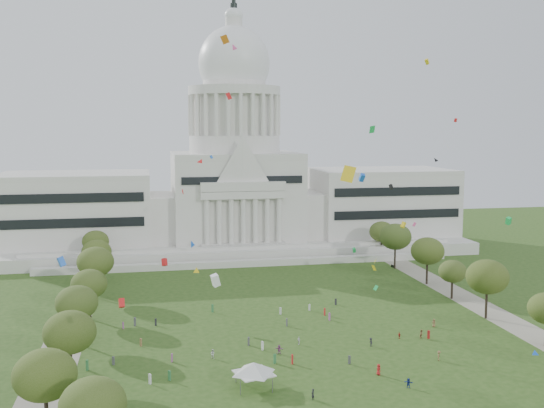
# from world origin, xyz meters

# --- Properties ---
(ground) EXTENTS (400.00, 400.00, 0.00)m
(ground) POSITION_xyz_m (0.00, 0.00, 0.00)
(ground) COLOR #294A16
(ground) RESTS_ON ground
(capitol) EXTENTS (160.00, 64.50, 91.30)m
(capitol) POSITION_xyz_m (0.00, 113.59, 22.30)
(capitol) COLOR silver
(capitol) RESTS_ON ground
(path_left) EXTENTS (8.00, 160.00, 0.04)m
(path_left) POSITION_xyz_m (-48.00, 30.00, 0.02)
(path_left) COLOR gray
(path_left) RESTS_ON ground
(path_right) EXTENTS (8.00, 160.00, 0.04)m
(path_right) POSITION_xyz_m (48.00, 30.00, 0.02)
(path_right) COLOR gray
(path_right) RESTS_ON ground
(row_tree_l_0) EXTENTS (8.85, 8.85, 12.59)m
(row_tree_l_0) POSITION_xyz_m (-45.26, -21.68, 8.95)
(row_tree_l_0) COLOR black
(row_tree_l_0) RESTS_ON ground
(row_tree_l_1) EXTENTS (8.86, 8.86, 12.59)m
(row_tree_l_1) POSITION_xyz_m (-44.07, -2.96, 8.95)
(row_tree_l_1) COLOR black
(row_tree_l_1) RESTS_ON ground
(row_tree_l_2) EXTENTS (8.42, 8.42, 11.97)m
(row_tree_l_2) POSITION_xyz_m (-45.04, 17.30, 8.51)
(row_tree_l_2) COLOR black
(row_tree_l_2) RESTS_ON ground
(row_tree_r_2) EXTENTS (9.55, 9.55, 13.58)m
(row_tree_r_2) POSITION_xyz_m (44.17, 17.44, 9.66)
(row_tree_r_2) COLOR black
(row_tree_r_2) RESTS_ON ground
(row_tree_l_3) EXTENTS (8.12, 8.12, 11.55)m
(row_tree_l_3) POSITION_xyz_m (-44.09, 33.92, 8.21)
(row_tree_l_3) COLOR black
(row_tree_l_3) RESTS_ON ground
(row_tree_r_3) EXTENTS (7.01, 7.01, 9.98)m
(row_tree_r_3) POSITION_xyz_m (44.40, 34.48, 7.08)
(row_tree_r_3) COLOR black
(row_tree_r_3) RESTS_ON ground
(row_tree_l_4) EXTENTS (9.29, 9.29, 13.21)m
(row_tree_l_4) POSITION_xyz_m (-44.08, 52.42, 9.39)
(row_tree_l_4) COLOR black
(row_tree_l_4) RESTS_ON ground
(row_tree_r_4) EXTENTS (9.19, 9.19, 13.06)m
(row_tree_r_4) POSITION_xyz_m (44.76, 50.04, 9.29)
(row_tree_r_4) COLOR black
(row_tree_r_4) RESTS_ON ground
(row_tree_l_5) EXTENTS (8.33, 8.33, 11.85)m
(row_tree_l_5) POSITION_xyz_m (-45.22, 71.01, 8.42)
(row_tree_l_5) COLOR black
(row_tree_l_5) RESTS_ON ground
(row_tree_r_5) EXTENTS (9.82, 9.82, 13.96)m
(row_tree_r_5) POSITION_xyz_m (43.49, 70.19, 9.93)
(row_tree_r_5) COLOR black
(row_tree_r_5) RESTS_ON ground
(row_tree_l_6) EXTENTS (8.19, 8.19, 11.64)m
(row_tree_l_6) POSITION_xyz_m (-46.87, 89.14, 8.27)
(row_tree_l_6) COLOR black
(row_tree_l_6) RESTS_ON ground
(row_tree_r_6) EXTENTS (8.42, 8.42, 11.97)m
(row_tree_r_6) POSITION_xyz_m (45.96, 88.13, 8.51)
(row_tree_r_6) COLOR black
(row_tree_r_6) RESTS_ON ground
(near_tree_0) EXTENTS (8.47, 8.47, 12.04)m
(near_tree_0) POSITION_xyz_m (-38.00, -32.00, 8.56)
(near_tree_0) COLOR black
(near_tree_0) RESTS_ON ground
(event_tent) EXTENTS (9.82, 9.82, 4.45)m
(event_tent) POSITION_xyz_m (-14.00, -10.61, 3.45)
(event_tent) COLOR #4C4C4C
(event_tent) RESTS_ON ground
(person_0) EXTENTS (1.03, 0.99, 1.78)m
(person_0) POSITION_xyz_m (29.84, 13.93, 0.89)
(person_0) COLOR olive
(person_0) RESTS_ON ground
(person_2) EXTENTS (1.06, 0.96, 1.85)m
(person_2) POSITION_xyz_m (24.08, 7.46, 0.92)
(person_2) COLOR olive
(person_2) RESTS_ON ground
(person_3) EXTENTS (0.73, 1.19, 1.74)m
(person_3) POSITION_xyz_m (12.07, 4.79, 0.87)
(person_3) COLOR #26262B
(person_3) RESTS_ON ground
(person_4) EXTENTS (0.78, 1.06, 1.63)m
(person_4) POSITION_xyz_m (-1.69, 8.60, 0.81)
(person_4) COLOR silver
(person_4) RESTS_ON ground
(person_5) EXTENTS (1.77, 1.28, 1.77)m
(person_5) POSITION_xyz_m (-6.60, 4.17, 0.89)
(person_5) COLOR #994C8C
(person_5) RESTS_ON ground
(person_6) EXTENTS (0.94, 1.13, 1.98)m
(person_6) POSITION_xyz_m (8.37, -9.45, 0.99)
(person_6) COLOR #B21E1E
(person_6) RESTS_ON ground
(person_7) EXTENTS (0.83, 0.81, 1.84)m
(person_7) POSITION_xyz_m (-5.57, -17.20, 0.92)
(person_7) COLOR #26262B
(person_7) RESTS_ON ground
(person_8) EXTENTS (1.00, 0.91, 1.76)m
(person_8) POSITION_xyz_m (-19.38, 4.21, 0.88)
(person_8) COLOR silver
(person_8) RESTS_ON ground
(person_9) EXTENTS (1.15, 1.34, 1.85)m
(person_9) POSITION_xyz_m (21.90, -5.01, 0.92)
(person_9) COLOR olive
(person_9) RESTS_ON ground
(person_10) EXTENTS (0.72, 0.90, 1.35)m
(person_10) POSITION_xyz_m (19.45, 8.06, 0.67)
(person_10) COLOR #B21E1E
(person_10) RESTS_ON ground
(person_11) EXTENTS (1.62, 1.29, 1.64)m
(person_11) POSITION_xyz_m (11.30, -15.66, 0.82)
(person_11) COLOR navy
(person_11) RESTS_ON ground
(distant_crowd) EXTENTS (67.84, 40.94, 1.93)m
(distant_crowd) POSITION_xyz_m (-13.49, 13.70, 0.87)
(distant_crowd) COLOR #33723F
(distant_crowd) RESTS_ON ground
(kite_swarm) EXTENTS (82.84, 98.18, 59.02)m
(kite_swarm) POSITION_xyz_m (-1.07, 6.96, 27.11)
(kite_swarm) COLOR red
(kite_swarm) RESTS_ON ground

